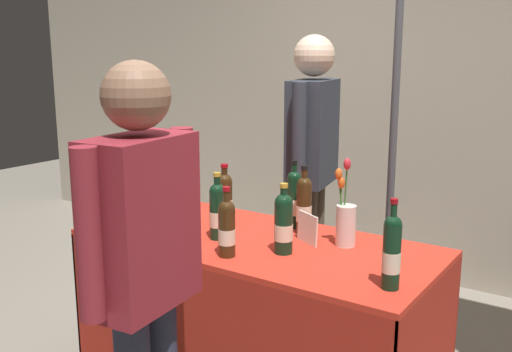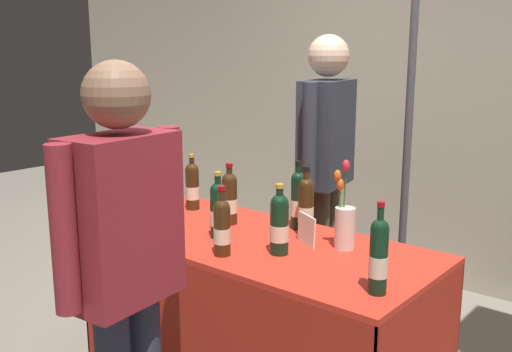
% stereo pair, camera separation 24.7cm
% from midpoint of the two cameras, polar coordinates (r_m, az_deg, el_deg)
% --- Properties ---
extents(back_partition, '(7.81, 0.12, 3.03)m').
position_cam_midpoint_polar(back_partition, '(4.29, 13.25, 10.23)').
color(back_partition, '#B2A893').
rests_on(back_partition, ground_plane).
extents(tasting_table, '(1.67, 0.76, 0.78)m').
position_cam_midpoint_polar(tasting_table, '(2.80, -2.58, -10.90)').
color(tasting_table, red).
rests_on(tasting_table, ground_plane).
extents(featured_wine_bottle, '(0.08, 0.08, 0.31)m').
position_cam_midpoint_polar(featured_wine_bottle, '(2.70, -6.41, -3.38)').
color(featured_wine_bottle, black).
rests_on(featured_wine_bottle, tasting_table).
extents(display_bottle_0, '(0.08, 0.08, 0.32)m').
position_cam_midpoint_polar(display_bottle_0, '(3.08, -13.05, -1.59)').
color(display_bottle_0, black).
rests_on(display_bottle_0, tasting_table).
extents(display_bottle_1, '(0.08, 0.08, 0.31)m').
position_cam_midpoint_polar(display_bottle_1, '(2.49, -0.13, -4.62)').
color(display_bottle_1, black).
rests_on(display_bottle_1, tasting_table).
extents(display_bottle_2, '(0.07, 0.07, 0.34)m').
position_cam_midpoint_polar(display_bottle_2, '(2.85, 1.26, -2.25)').
color(display_bottle_2, black).
rests_on(display_bottle_2, tasting_table).
extents(display_bottle_3, '(0.07, 0.07, 0.30)m').
position_cam_midpoint_polar(display_bottle_3, '(2.47, -5.75, -5.05)').
color(display_bottle_3, '#38230F').
rests_on(display_bottle_3, tasting_table).
extents(display_bottle_4, '(0.07, 0.07, 0.33)m').
position_cam_midpoint_polar(display_bottle_4, '(2.75, 2.15, -2.83)').
color(display_bottle_4, '#38230F').
rests_on(display_bottle_4, tasting_table).
extents(display_bottle_5, '(0.08, 0.08, 0.31)m').
position_cam_midpoint_polar(display_bottle_5, '(3.19, -9.39, -1.10)').
color(display_bottle_5, '#38230F').
rests_on(display_bottle_5, tasting_table).
extents(display_bottle_6, '(0.07, 0.07, 0.35)m').
position_cam_midpoint_polar(display_bottle_6, '(2.86, -14.04, -2.43)').
color(display_bottle_6, black).
rests_on(display_bottle_6, tasting_table).
extents(display_bottle_7, '(0.07, 0.07, 0.34)m').
position_cam_midpoint_polar(display_bottle_7, '(2.16, 9.92, -7.30)').
color(display_bottle_7, black).
rests_on(display_bottle_7, tasting_table).
extents(display_bottle_8, '(0.08, 0.08, 0.31)m').
position_cam_midpoint_polar(display_bottle_8, '(2.91, -5.51, -2.21)').
color(display_bottle_8, '#38230F').
rests_on(display_bottle_8, tasting_table).
extents(wine_glass_near_vendor, '(0.07, 0.07, 0.15)m').
position_cam_midpoint_polar(wine_glass_near_vendor, '(2.98, -13.67, -2.77)').
color(wine_glass_near_vendor, silver).
rests_on(wine_glass_near_vendor, tasting_table).
extents(flower_vase, '(0.09, 0.09, 0.40)m').
position_cam_midpoint_polar(flower_vase, '(2.61, 6.05, -4.35)').
color(flower_vase, silver).
rests_on(flower_vase, tasting_table).
extents(brochure_stand, '(0.14, 0.08, 0.14)m').
position_cam_midpoint_polar(brochure_stand, '(2.64, 2.38, -5.17)').
color(brochure_stand, silver).
rests_on(brochure_stand, tasting_table).
extents(vendor_presenter, '(0.29, 0.57, 1.73)m').
position_cam_midpoint_polar(vendor_presenter, '(3.45, 3.47, 2.19)').
color(vendor_presenter, '#4C4233').
rests_on(vendor_presenter, ground_plane).
extents(taster_foreground_right, '(0.25, 0.55, 1.61)m').
position_cam_midpoint_polar(taster_foreground_right, '(2.01, -14.51, -8.07)').
color(taster_foreground_right, '#2D3347').
rests_on(taster_foreground_right, ground_plane).
extents(booth_signpost, '(0.63, 0.04, 2.36)m').
position_cam_midpoint_polar(booth_signpost, '(3.32, 11.46, 9.51)').
color(booth_signpost, '#47474C').
rests_on(booth_signpost, ground_plane).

